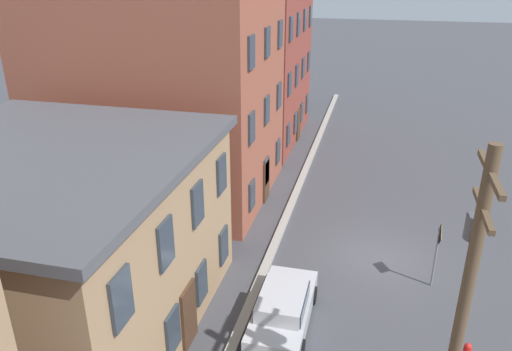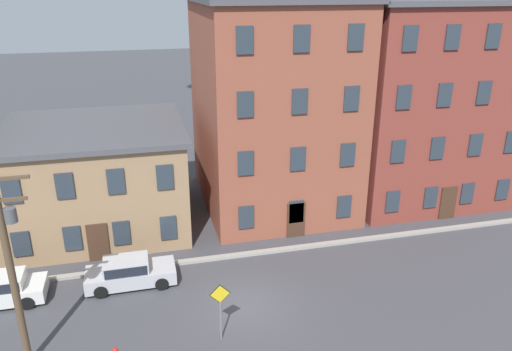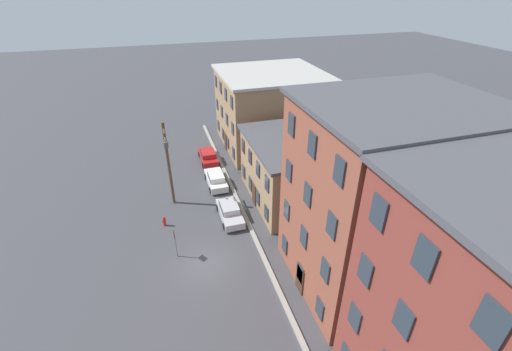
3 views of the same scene
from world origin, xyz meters
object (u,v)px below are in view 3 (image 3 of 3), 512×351
Objects in this scene: car_white at (216,179)px; car_silver at (230,211)px; utility_pole at (168,160)px; fire_hydrant at (164,221)px; caution_sign at (175,239)px; car_red at (208,156)px.

car_silver is (6.04, 0.09, 0.00)m from car_white.
car_white is 6.51m from utility_pole.
car_silver is at bearing 50.19° from utility_pole.
fire_hydrant is (3.37, -1.14, -4.31)m from utility_pole.
car_silver is 6.49m from caution_sign.
car_white is 11.08m from caution_sign.
utility_pole is at bearing 176.51° from caution_sign.
fire_hydrant is at bearing -18.74° from utility_pole.
caution_sign reaches higher than car_silver.
fire_hydrant is at bearing -95.73° from car_silver.
car_red is at bearing 178.57° from car_white.
utility_pole reaches higher than caution_sign.
utility_pole is (2.08, -4.66, 4.04)m from car_white.
car_silver is at bearing 125.45° from caution_sign.
car_red is 5.57m from car_white.
car_silver is (11.61, -0.05, 0.00)m from car_red.
caution_sign is at bearing -54.55° from car_silver.
fire_hydrant is (5.45, -5.80, -0.27)m from car_white.
car_red is 9.89m from utility_pole.
car_silver is at bearing -0.25° from car_red.
utility_pole is (-3.96, -4.75, 4.04)m from car_silver.
car_white is at bearing 133.20° from fire_hydrant.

